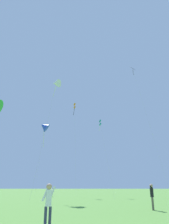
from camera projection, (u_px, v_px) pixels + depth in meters
kite_white_distant at (56, 83)px, 35.95m from camera, size 2.08×8.75×18.20m
kite_orange_box at (75, 107)px, 45.60m from camera, size 0.88×5.06×17.96m
kite_teal_box at (100, 123)px, 41.77m from camera, size 0.95×10.72×13.61m
kite_black_large at (135, 77)px, 48.16m from camera, size 3.72×6.25×27.04m
kite_blue_delta at (44, 126)px, 49.89m from camera, size 2.53×8.72×15.67m
person_in_red_shirt at (48, 201)px, 8.19m from camera, size 0.51×0.23×1.58m
person_in_blue_jacket at (152, 194)px, 14.92m from camera, size 0.32×0.51×1.66m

